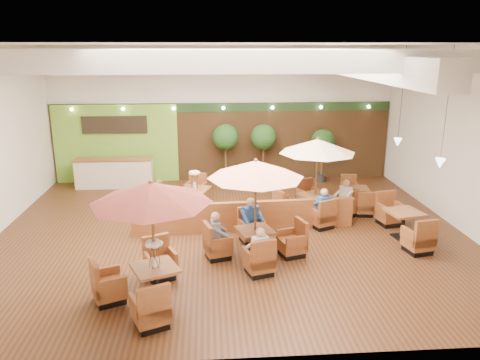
{
  "coord_description": "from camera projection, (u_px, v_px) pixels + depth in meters",
  "views": [
    {
      "loc": [
        -0.69,
        -13.24,
        5.44
      ],
      "look_at": [
        0.3,
        0.5,
        1.5
      ],
      "focal_mm": 35.0,
      "sensor_mm": 36.0,
      "label": 1
    }
  ],
  "objects": [
    {
      "name": "table_4",
      "position": [
        403.0,
        225.0,
        13.73
      ],
      "size": [
        1.09,
        2.88,
        1.04
      ],
      "rotation": [
        0.0,
        0.0,
        0.2
      ],
      "color": "brown",
      "rests_on": "ground"
    },
    {
      "name": "diner_3",
      "position": [
        322.0,
        204.0,
        14.37
      ],
      "size": [
        0.46,
        0.45,
        0.83
      ],
      "rotation": [
        0.0,
        0.0,
        0.47
      ],
      "color": "#2553A4",
      "rests_on": "ground"
    },
    {
      "name": "table_5",
      "position": [
        356.0,
        198.0,
        16.41
      ],
      "size": [
        0.88,
        2.4,
        0.88
      ],
      "rotation": [
        0.0,
        0.0,
        -0.14
      ],
      "color": "brown",
      "rests_on": "ground"
    },
    {
      "name": "diner_0",
      "position": [
        259.0,
        246.0,
        11.42
      ],
      "size": [
        0.43,
        0.4,
        0.79
      ],
      "rotation": [
        0.0,
        0.0,
        0.33
      ],
      "color": "silver",
      "rests_on": "ground"
    },
    {
      "name": "booth_divider",
      "position": [
        245.0,
        216.0,
        14.2
      ],
      "size": [
        6.76,
        0.6,
        0.94
      ],
      "primitive_type": "cube",
      "rotation": [
        0.0,
        0.0,
        0.06
      ],
      "color": "brown",
      "rests_on": "ground"
    },
    {
      "name": "diner_2",
      "position": [
        218.0,
        231.0,
        12.3
      ],
      "size": [
        0.36,
        0.43,
        0.84
      ],
      "rotation": [
        0.0,
        0.0,
        4.83
      ],
      "color": "slate",
      "rests_on": "ground"
    },
    {
      "name": "table_2",
      "position": [
        317.0,
        164.0,
        15.02
      ],
      "size": [
        2.79,
        2.79,
        2.67
      ],
      "rotation": [
        0.0,
        0.0,
        0.41
      ],
      "color": "brown",
      "rests_on": "ground"
    },
    {
      "name": "table_0",
      "position": [
        149.0,
        216.0,
        9.88
      ],
      "size": [
        2.76,
        2.93,
        2.79
      ],
      "rotation": [
        0.0,
        0.0,
        0.41
      ],
      "color": "brown",
      "rests_on": "ground"
    },
    {
      "name": "room",
      "position": [
        237.0,
        107.0,
        14.42
      ],
      "size": [
        14.04,
        14.0,
        5.52
      ],
      "color": "#381E0F",
      "rests_on": "ground"
    },
    {
      "name": "service_counter",
      "position": [
        115.0,
        173.0,
        18.67
      ],
      "size": [
        3.0,
        0.75,
        1.18
      ],
      "color": "beige",
      "rests_on": "ground"
    },
    {
      "name": "diner_4",
      "position": [
        345.0,
        194.0,
        15.38
      ],
      "size": [
        0.42,
        0.44,
        0.8
      ],
      "rotation": [
        0.0,
        0.0,
        2.01
      ],
      "color": "silver",
      "rests_on": "ground"
    },
    {
      "name": "table_3",
      "position": [
        187.0,
        198.0,
        15.94
      ],
      "size": [
        2.02,
        2.88,
        1.58
      ],
      "rotation": [
        0.0,
        0.0,
        -0.33
      ],
      "color": "brown",
      "rests_on": "ground"
    },
    {
      "name": "topiary_1",
      "position": [
        263.0,
        140.0,
        18.93
      ],
      "size": [
        1.05,
        1.05,
        2.43
      ],
      "color": "black",
      "rests_on": "ground"
    },
    {
      "name": "table_1",
      "position": [
        255.0,
        191.0,
        12.07
      ],
      "size": [
        2.79,
        2.79,
        2.71
      ],
      "rotation": [
        0.0,
        0.0,
        0.28
      ],
      "color": "brown",
      "rests_on": "ground"
    },
    {
      "name": "topiary_2",
      "position": [
        323.0,
        143.0,
        19.15
      ],
      "size": [
        0.95,
        0.95,
        2.2
      ],
      "color": "black",
      "rests_on": "ground"
    },
    {
      "name": "topiary_0",
      "position": [
        226.0,
        140.0,
        18.82
      ],
      "size": [
        1.06,
        1.06,
        2.46
      ],
      "color": "black",
      "rests_on": "ground"
    },
    {
      "name": "diner_1",
      "position": [
        252.0,
        216.0,
        13.31
      ],
      "size": [
        0.48,
        0.45,
        0.86
      ],
      "rotation": [
        0.0,
        0.0,
        3.54
      ],
      "color": "#2553A4",
      "rests_on": "ground"
    }
  ]
}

